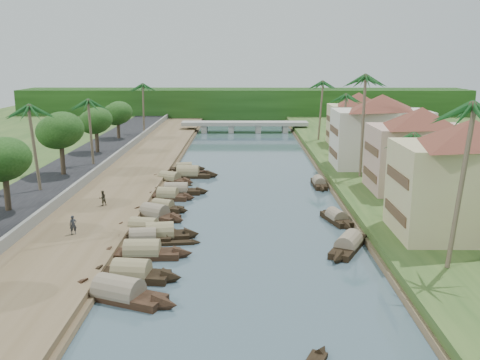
{
  "coord_description": "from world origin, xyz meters",
  "views": [
    {
      "loc": [
        -0.35,
        -46.95,
        16.43
      ],
      "look_at": [
        -0.72,
        15.69,
        2.0
      ],
      "focal_mm": 40.0,
      "sensor_mm": 36.0,
      "label": 1
    }
  ],
  "objects_px": {
    "sampan_1": "(132,274)",
    "person_near": "(73,225)",
    "bridge": "(245,125)",
    "building_near": "(468,177)",
    "sampan_0": "(119,293)"
  },
  "relations": [
    {
      "from": "sampan_0",
      "to": "sampan_1",
      "type": "xyz_separation_m",
      "value": [
        0.2,
        3.38,
        -0.0
      ]
    },
    {
      "from": "bridge",
      "to": "sampan_0",
      "type": "relative_size",
      "value": 2.93
    },
    {
      "from": "building_near",
      "to": "sampan_1",
      "type": "height_order",
      "value": "building_near"
    },
    {
      "from": "bridge",
      "to": "person_near",
      "type": "distance_m",
      "value": 74.69
    },
    {
      "from": "bridge",
      "to": "building_near",
      "type": "distance_m",
      "value": 76.54
    },
    {
      "from": "bridge",
      "to": "sampan_1",
      "type": "bearing_deg",
      "value": -96.17
    },
    {
      "from": "building_near",
      "to": "bridge",
      "type": "bearing_deg",
      "value": 104.39
    },
    {
      "from": "sampan_0",
      "to": "sampan_1",
      "type": "bearing_deg",
      "value": 109.04
    },
    {
      "from": "building_near",
      "to": "sampan_0",
      "type": "distance_m",
      "value": 30.52
    },
    {
      "from": "bridge",
      "to": "sampan_0",
      "type": "bearing_deg",
      "value": -96.06
    },
    {
      "from": "bridge",
      "to": "building_near",
      "type": "height_order",
      "value": "building_near"
    },
    {
      "from": "bridge",
      "to": "building_near",
      "type": "xyz_separation_m",
      "value": [
        18.99,
        -74.0,
        4.66
      ]
    },
    {
      "from": "bridge",
      "to": "building_near",
      "type": "relative_size",
      "value": 1.89
    },
    {
      "from": "building_near",
      "to": "sampan_1",
      "type": "distance_m",
      "value": 29.32
    },
    {
      "from": "sampan_1",
      "to": "person_near",
      "type": "relative_size",
      "value": 4.7
    }
  ]
}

